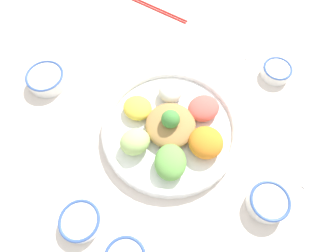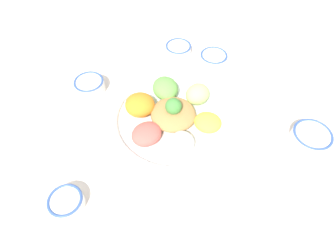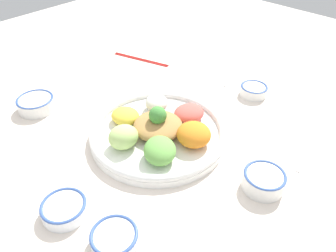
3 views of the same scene
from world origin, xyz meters
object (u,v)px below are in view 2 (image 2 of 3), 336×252
Objects in this scene: salad_platter at (172,116)px; sauce_bowl_far at (178,49)px; serving_spoon_main at (42,122)px; sauce_bowl_red at (214,58)px; sauce_bowl_dark at (66,202)px; rice_bowl_plain at (90,85)px; rice_bowl_blue at (311,137)px.

salad_platter reaches higher than sauce_bowl_far.
sauce_bowl_far is 0.54m from serving_spoon_main.
sauce_bowl_far is at bearing 101.58° from sauce_bowl_red.
sauce_bowl_red is (0.32, 0.03, -0.01)m from salad_platter.
sauce_bowl_dark is 0.67m from sauce_bowl_far.
sauce_bowl_far is at bearing -22.67° from rice_bowl_plain.
rice_bowl_blue is at bearing -66.83° from salad_platter.
sauce_bowl_far is at bearing 76.08° from rice_bowl_blue.
sauce_bowl_dark is 0.91× the size of sauce_bowl_far.
sauce_bowl_dark is 0.89× the size of rice_bowl_plain.
sauce_bowl_dark is at bearing -145.29° from rice_bowl_plain.
salad_platter is 4.30× the size of sauce_bowl_dark.
sauce_bowl_far is (0.29, 0.16, -0.01)m from salad_platter.
rice_bowl_plain is (-0.04, 0.30, -0.00)m from salad_platter.
salad_platter is at bearing -11.25° from sauce_bowl_dark.
salad_platter is 3.80× the size of sauce_bowl_red.
sauce_bowl_far is at bearing -23.09° from serving_spoon_main.
rice_bowl_plain is 1.02× the size of sauce_bowl_far.
sauce_bowl_dark is (-0.37, 0.07, -0.01)m from salad_platter.
serving_spoon_main is (-0.54, 0.31, -0.02)m from sauce_bowl_red.
salad_platter reaches higher than sauce_bowl_dark.
sauce_bowl_red is 0.43m from rice_bowl_blue.
rice_bowl_blue reaches higher than sauce_bowl_far.
serving_spoon_main is (0.14, 0.26, -0.02)m from sauce_bowl_dark.
sauce_bowl_far is (0.13, 0.54, -0.00)m from rice_bowl_blue.
salad_platter reaches higher than rice_bowl_plain.
sauce_bowl_red is at bearing -37.27° from rice_bowl_plain.
sauce_bowl_dark is at bearing 176.21° from sauce_bowl_red.
rice_bowl_blue is 1.28× the size of sauce_bowl_dark.
salad_platter is at bearing -82.53° from rice_bowl_plain.
sauce_bowl_dark is at bearing 139.81° from rice_bowl_blue.
rice_bowl_plain is (0.33, 0.23, 0.01)m from sauce_bowl_dark.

